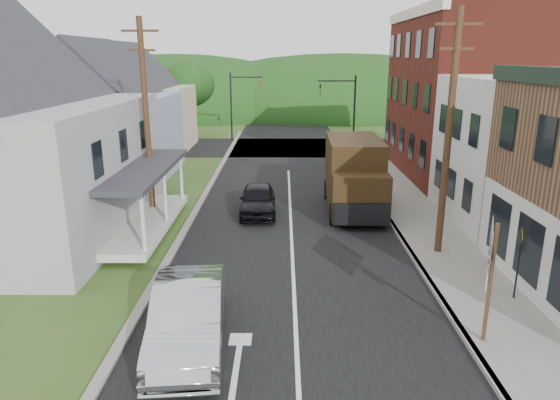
{
  "coord_description": "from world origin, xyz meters",
  "views": [
    {
      "loc": [
        -0.36,
        -14.44,
        7.34
      ],
      "look_at": [
        -0.47,
        3.39,
        2.2
      ],
      "focal_mm": 32.0,
      "sensor_mm": 36.0,
      "label": 1
    }
  ],
  "objects_px": {
    "silver_sedan": "(188,317)",
    "route_sign_cluster": "(490,266)",
    "delivery_van": "(354,176)",
    "warning_sign": "(519,253)",
    "dark_sedan": "(258,200)"
  },
  "relations": [
    {
      "from": "silver_sedan",
      "to": "route_sign_cluster",
      "type": "distance_m",
      "value": 7.84
    },
    {
      "from": "delivery_van",
      "to": "warning_sign",
      "type": "bearing_deg",
      "value": -67.48
    },
    {
      "from": "warning_sign",
      "to": "route_sign_cluster",
      "type": "bearing_deg",
      "value": -114.36
    },
    {
      "from": "silver_sedan",
      "to": "dark_sedan",
      "type": "height_order",
      "value": "silver_sedan"
    },
    {
      "from": "silver_sedan",
      "to": "warning_sign",
      "type": "distance_m",
      "value": 9.95
    },
    {
      "from": "silver_sedan",
      "to": "delivery_van",
      "type": "relative_size",
      "value": 0.8
    },
    {
      "from": "dark_sedan",
      "to": "route_sign_cluster",
      "type": "bearing_deg",
      "value": -62.09
    },
    {
      "from": "silver_sedan",
      "to": "warning_sign",
      "type": "xyz_separation_m",
      "value": [
        9.6,
        2.46,
        0.81
      ]
    },
    {
      "from": "silver_sedan",
      "to": "warning_sign",
      "type": "height_order",
      "value": "warning_sign"
    },
    {
      "from": "silver_sedan",
      "to": "delivery_van",
      "type": "distance_m",
      "value": 13.43
    },
    {
      "from": "silver_sedan",
      "to": "delivery_van",
      "type": "bearing_deg",
      "value": 58.07
    },
    {
      "from": "delivery_van",
      "to": "dark_sedan",
      "type": "bearing_deg",
      "value": -171.46
    },
    {
      "from": "delivery_van",
      "to": "route_sign_cluster",
      "type": "distance_m",
      "value": 12.08
    },
    {
      "from": "dark_sedan",
      "to": "warning_sign",
      "type": "bearing_deg",
      "value": -48.77
    },
    {
      "from": "silver_sedan",
      "to": "warning_sign",
      "type": "relative_size",
      "value": 2.17
    }
  ]
}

